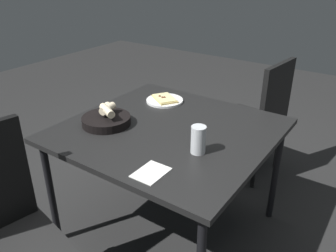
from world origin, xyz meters
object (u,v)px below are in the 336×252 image
at_px(pizza_plate, 165,100).
at_px(chair_near, 259,113).
at_px(beer_glass, 198,141).
at_px(bread_basket, 107,119).
at_px(dining_table, 169,137).

bearing_deg(pizza_plate, chair_near, -35.70).
height_order(beer_glass, chair_near, chair_near).
bearing_deg(pizza_plate, beer_glass, -130.93).
bearing_deg(bread_basket, beer_glass, -87.96).
distance_m(pizza_plate, beer_glass, 0.68).
height_order(pizza_plate, beer_glass, beer_glass).
relative_size(dining_table, pizza_plate, 4.58).
height_order(pizza_plate, bread_basket, bread_basket).
bearing_deg(chair_near, dining_table, 168.18).
relative_size(bread_basket, chair_near, 0.30).
bearing_deg(beer_glass, bread_basket, 92.04).
bearing_deg(bread_basket, pizza_plate, -8.56).
bearing_deg(dining_table, bread_basket, 116.72).
bearing_deg(pizza_plate, bread_basket, 171.44).
height_order(bread_basket, chair_near, chair_near).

